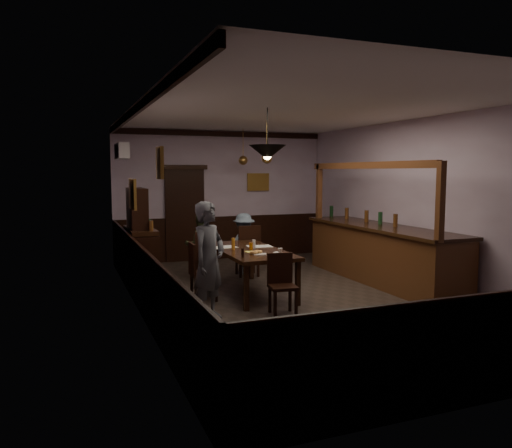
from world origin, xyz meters
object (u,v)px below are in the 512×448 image
chair_side (199,269)px  pendant_brass_mid (267,158)px  bar_counter (380,252)px  pendant_iron (267,152)px  chair_near (282,281)px  chair_far_left (204,253)px  soda_can (251,246)px  person_seated_left (200,245)px  sideboard (140,246)px  chair_far_right (248,248)px  coffee_cup (280,251)px  pendant_brass_far (243,160)px  dining_table (249,253)px  person_seated_right (244,244)px  person_standing (209,261)px

chair_side → pendant_brass_mid: size_ratio=1.15×
bar_counter → pendant_iron: size_ratio=5.14×
chair_near → pendant_brass_mid: (0.68, 2.23, 1.82)m
chair_far_left → soda_can: 1.44m
person_seated_left → sideboard: (-1.18, -0.24, 0.08)m
chair_far_right → chair_side: chair_far_right is taller
person_seated_left → coffee_cup: size_ratio=15.52×
chair_far_left → person_seated_left: person_seated_left is taller
sideboard → soda_can: bearing=-40.1°
coffee_cup → soda_can: soda_can is taller
bar_counter → pendant_brass_far: size_ratio=4.89×
dining_table → soda_can: soda_can is taller
sideboard → person_seated_right: bearing=6.3°
chair_near → pendant_iron: pendant_iron is taller
chair_far_left → bar_counter: 3.31m
chair_far_right → coffee_cup: size_ratio=12.68×
person_standing → pendant_iron: 1.90m
dining_table → person_seated_left: (-0.44, 1.55, -0.06)m
dining_table → person_seated_left: bearing=105.9°
chair_far_left → person_seated_right: (0.90, 0.27, 0.10)m
dining_table → chair_near: chair_near is taller
chair_near → person_seated_left: size_ratio=0.71×
coffee_cup → person_seated_left: bearing=109.4°
chair_side → coffee_cup: (1.23, -0.41, 0.29)m
pendant_iron → chair_side: bearing=146.7°
chair_far_left → sideboard: (-1.18, 0.04, 0.19)m
chair_near → chair_side: size_ratio=0.94×
person_standing → pendant_iron: (1.05, 0.44, 1.51)m
chair_far_right → sideboard: sideboard is taller
chair_far_right → chair_near: 2.63m
chair_side → soda_can: size_ratio=7.75×
bar_counter → person_standing: bearing=-162.2°
chair_far_right → bar_counter: (2.13, -1.34, 0.01)m
dining_table → pendant_brass_mid: 1.97m
person_seated_right → sideboard: size_ratio=0.70×
bar_counter → pendant_iron: bearing=-164.3°
dining_table → person_seated_right: (0.46, 1.55, -0.07)m
person_standing → soda_can: (1.07, 1.19, -0.01)m
person_standing → bar_counter: (3.63, 1.17, -0.26)m
person_seated_right → coffee_cup: 2.16m
chair_far_left → coffee_cup: bearing=111.6°
coffee_cup → pendant_brass_mid: size_ratio=0.10×
sideboard → pendant_iron: bearing=-52.6°
chair_far_right → bar_counter: bar_counter is taller
person_standing → person_seated_left: size_ratio=1.33×
chair_far_right → person_seated_left: 0.94m
coffee_cup → pendant_iron: bearing=-146.6°
chair_far_left → chair_near: (0.45, -2.60, -0.03)m
sideboard → pendant_iron: (1.62, -2.12, 1.63)m
coffee_cup → bar_counter: (2.28, 0.52, -0.23)m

